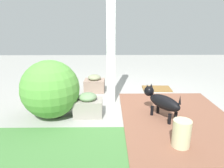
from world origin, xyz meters
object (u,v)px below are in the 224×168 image
(terracotta_pot_spiky, at_px, (44,81))
(ceramic_urn, at_px, (181,134))
(stone_planter_nearest, at_px, (94,84))
(round_shrub, at_px, (50,89))
(doormat, at_px, (157,89))
(porch_pillar, at_px, (111,42))
(dog, at_px, (162,101))
(stone_planter_mid, at_px, (88,105))

(terracotta_pot_spiky, bearing_deg, ceramic_urn, 140.61)
(stone_planter_nearest, xyz_separation_m, terracotta_pot_spiky, (1.03, 0.32, 0.16))
(stone_planter_nearest, xyz_separation_m, round_shrub, (0.63, 1.26, 0.30))
(ceramic_urn, xyz_separation_m, doormat, (-0.22, -2.33, -0.17))
(porch_pillar, distance_m, doormat, 1.76)
(terracotta_pot_spiky, distance_m, dog, 2.46)
(stone_planter_mid, bearing_deg, stone_planter_nearest, -90.93)
(dog, bearing_deg, round_shrub, -3.27)
(dog, height_order, doormat, dog)
(terracotta_pot_spiky, relative_size, dog, 1.02)
(dog, bearing_deg, stone_planter_mid, -5.23)
(stone_planter_mid, distance_m, doormat, 2.04)
(round_shrub, height_order, dog, round_shrub)
(round_shrub, xyz_separation_m, dog, (-1.82, 0.10, -0.18))
(stone_planter_nearest, height_order, round_shrub, round_shrub)
(stone_planter_nearest, xyz_separation_m, ceramic_urn, (-1.25, 2.19, 0.01))
(porch_pillar, relative_size, stone_planter_mid, 4.96)
(stone_planter_mid, height_order, dog, dog)
(stone_planter_mid, xyz_separation_m, round_shrub, (0.61, 0.01, 0.29))
(dog, distance_m, ceramic_urn, 0.84)
(round_shrub, relative_size, terracotta_pot_spiky, 1.35)
(porch_pillar, relative_size, ceramic_urn, 6.34)
(terracotta_pot_spiky, height_order, dog, terracotta_pot_spiky)
(porch_pillar, bearing_deg, round_shrub, 33.49)
(stone_planter_mid, relative_size, terracotta_pot_spiky, 0.67)
(round_shrub, distance_m, terracotta_pot_spiky, 1.03)
(porch_pillar, xyz_separation_m, round_shrub, (1.00, 0.66, -0.71))
(porch_pillar, xyz_separation_m, terracotta_pot_spiky, (1.40, -0.28, -0.85))
(round_shrub, bearing_deg, porch_pillar, -146.51)
(terracotta_pot_spiky, distance_m, ceramic_urn, 2.95)
(stone_planter_mid, xyz_separation_m, ceramic_urn, (-1.27, 0.94, 0.00))
(doormat, bearing_deg, terracotta_pot_spiky, 10.40)
(porch_pillar, distance_m, stone_planter_mid, 1.26)
(porch_pillar, bearing_deg, terracotta_pot_spiky, -11.26)
(porch_pillar, height_order, terracotta_pot_spiky, porch_pillar)
(stone_planter_mid, relative_size, ceramic_urn, 1.28)
(doormat, bearing_deg, round_shrub, 33.76)
(ceramic_urn, bearing_deg, doormat, -95.33)
(dog, bearing_deg, stone_planter_nearest, -48.80)
(stone_planter_nearest, height_order, doormat, stone_planter_nearest)
(stone_planter_mid, bearing_deg, terracotta_pot_spiky, -42.71)
(stone_planter_nearest, distance_m, doormat, 1.48)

